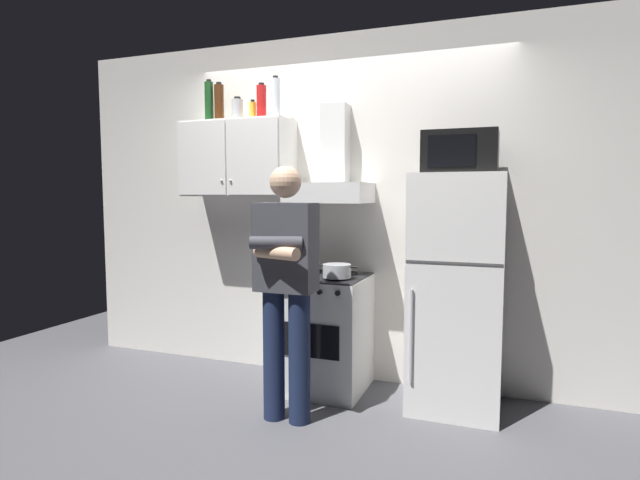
{
  "coord_description": "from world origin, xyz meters",
  "views": [
    {
      "loc": [
        1.22,
        -3.29,
        1.46
      ],
      "look_at": [
        0.0,
        0.0,
        1.15
      ],
      "focal_mm": 28.72,
      "sensor_mm": 36.0,
      "label": 1
    }
  ],
  "objects_px": {
    "cooking_pot": "(337,271)",
    "bottle_wine_green": "(209,102)",
    "stove_oven": "(325,332)",
    "microwave": "(460,153)",
    "bottle_vodka_clear": "(276,98)",
    "range_hood": "(331,177)",
    "bottle_canister_steel": "(238,110)",
    "bottle_rum_dark": "(219,103)",
    "bottle_spice_jar": "(253,111)",
    "refrigerator": "(457,292)",
    "bottle_soda_red": "(261,102)",
    "upper_cabinet": "(237,159)",
    "person_standing": "(286,283)"
  },
  "relations": [
    {
      "from": "bottle_soda_red",
      "to": "bottle_vodka_clear",
      "type": "relative_size",
      "value": 0.85
    },
    {
      "from": "upper_cabinet",
      "to": "bottle_rum_dark",
      "type": "height_order",
      "value": "bottle_rum_dark"
    },
    {
      "from": "microwave",
      "to": "bottle_vodka_clear",
      "type": "xyz_separation_m",
      "value": [
        -1.41,
        0.12,
        0.47
      ]
    },
    {
      "from": "range_hood",
      "to": "bottle_wine_green",
      "type": "bearing_deg",
      "value": -179.82
    },
    {
      "from": "range_hood",
      "to": "bottle_vodka_clear",
      "type": "distance_m",
      "value": 0.77
    },
    {
      "from": "microwave",
      "to": "bottle_spice_jar",
      "type": "distance_m",
      "value": 1.66
    },
    {
      "from": "refrigerator",
      "to": "bottle_soda_red",
      "type": "distance_m",
      "value": 2.06
    },
    {
      "from": "bottle_spice_jar",
      "to": "bottle_canister_steel",
      "type": "bearing_deg",
      "value": -174.91
    },
    {
      "from": "bottle_vodka_clear",
      "to": "bottle_wine_green",
      "type": "bearing_deg",
      "value": -178.04
    },
    {
      "from": "bottle_canister_steel",
      "to": "bottle_wine_green",
      "type": "relative_size",
      "value": 0.55
    },
    {
      "from": "bottle_wine_green",
      "to": "bottle_canister_steel",
      "type": "bearing_deg",
      "value": 0.81
    },
    {
      "from": "stove_oven",
      "to": "bottle_wine_green",
      "type": "bearing_deg",
      "value": 173.31
    },
    {
      "from": "cooking_pot",
      "to": "bottle_spice_jar",
      "type": "height_order",
      "value": "bottle_spice_jar"
    },
    {
      "from": "stove_oven",
      "to": "microwave",
      "type": "bearing_deg",
      "value": 1.15
    },
    {
      "from": "bottle_spice_jar",
      "to": "cooking_pot",
      "type": "bearing_deg",
      "value": -18.0
    },
    {
      "from": "bottle_canister_steel",
      "to": "bottle_wine_green",
      "type": "height_order",
      "value": "bottle_wine_green"
    },
    {
      "from": "microwave",
      "to": "bottle_canister_steel",
      "type": "xyz_separation_m",
      "value": [
        -1.74,
        0.11,
        0.4
      ]
    },
    {
      "from": "cooking_pot",
      "to": "bottle_canister_steel",
      "type": "bearing_deg",
      "value": 165.06
    },
    {
      "from": "refrigerator",
      "to": "bottle_wine_green",
      "type": "height_order",
      "value": "bottle_wine_green"
    },
    {
      "from": "upper_cabinet",
      "to": "bottle_vodka_clear",
      "type": "bearing_deg",
      "value": 3.09
    },
    {
      "from": "cooking_pot",
      "to": "bottle_vodka_clear",
      "type": "bearing_deg",
      "value": 156.18
    },
    {
      "from": "cooking_pot",
      "to": "bottle_rum_dark",
      "type": "height_order",
      "value": "bottle_rum_dark"
    },
    {
      "from": "cooking_pot",
      "to": "bottle_rum_dark",
      "type": "relative_size",
      "value": 0.97
    },
    {
      "from": "stove_oven",
      "to": "bottle_canister_steel",
      "type": "height_order",
      "value": "bottle_canister_steel"
    },
    {
      "from": "bottle_wine_green",
      "to": "bottle_vodka_clear",
      "type": "distance_m",
      "value": 0.59
    },
    {
      "from": "bottle_canister_steel",
      "to": "person_standing",
      "type": "bearing_deg",
      "value": -44.62
    },
    {
      "from": "stove_oven",
      "to": "range_hood",
      "type": "xyz_separation_m",
      "value": [
        0.0,
        0.13,
        1.16
      ]
    },
    {
      "from": "upper_cabinet",
      "to": "bottle_canister_steel",
      "type": "bearing_deg",
      "value": 12.15
    },
    {
      "from": "cooking_pot",
      "to": "bottle_canister_steel",
      "type": "height_order",
      "value": "bottle_canister_steel"
    },
    {
      "from": "refrigerator",
      "to": "bottle_rum_dark",
      "type": "relative_size",
      "value": 5.12
    },
    {
      "from": "bottle_soda_red",
      "to": "bottle_vodka_clear",
      "type": "xyz_separation_m",
      "value": [
        0.11,
        0.03,
        0.03
      ]
    },
    {
      "from": "bottle_rum_dark",
      "to": "upper_cabinet",
      "type": "bearing_deg",
      "value": 1.17
    },
    {
      "from": "bottle_wine_green",
      "to": "bottle_rum_dark",
      "type": "bearing_deg",
      "value": -0.72
    },
    {
      "from": "person_standing",
      "to": "bottle_canister_steel",
      "type": "relative_size",
      "value": 8.73
    },
    {
      "from": "person_standing",
      "to": "bottle_spice_jar",
      "type": "bearing_deg",
      "value": 129.47
    },
    {
      "from": "bottle_canister_steel",
      "to": "bottle_rum_dark",
      "type": "relative_size",
      "value": 0.6
    },
    {
      "from": "range_hood",
      "to": "bottle_canister_steel",
      "type": "bearing_deg",
      "value": 179.97
    },
    {
      "from": "stove_oven",
      "to": "microwave",
      "type": "xyz_separation_m",
      "value": [
        0.95,
        0.02,
        1.31
      ]
    },
    {
      "from": "stove_oven",
      "to": "cooking_pot",
      "type": "xyz_separation_m",
      "value": [
        0.13,
        -0.12,
        0.49
      ]
    },
    {
      "from": "bottle_soda_red",
      "to": "bottle_vodka_clear",
      "type": "bearing_deg",
      "value": 16.09
    },
    {
      "from": "bottle_soda_red",
      "to": "bottle_canister_steel",
      "type": "xyz_separation_m",
      "value": [
        -0.22,
        0.01,
        -0.04
      ]
    },
    {
      "from": "cooking_pot",
      "to": "bottle_wine_green",
      "type": "bearing_deg",
      "value": 168.41
    },
    {
      "from": "refrigerator",
      "to": "person_standing",
      "type": "height_order",
      "value": "person_standing"
    },
    {
      "from": "bottle_wine_green",
      "to": "refrigerator",
      "type": "bearing_deg",
      "value": -3.5
    },
    {
      "from": "stove_oven",
      "to": "bottle_wine_green",
      "type": "relative_size",
      "value": 2.56
    },
    {
      "from": "stove_oven",
      "to": "bottle_rum_dark",
      "type": "relative_size",
      "value": 2.8
    },
    {
      "from": "range_hood",
      "to": "person_standing",
      "type": "bearing_deg",
      "value": -93.91
    },
    {
      "from": "range_hood",
      "to": "bottle_soda_red",
      "type": "height_order",
      "value": "bottle_soda_red"
    },
    {
      "from": "upper_cabinet",
      "to": "microwave",
      "type": "height_order",
      "value": "upper_cabinet"
    },
    {
      "from": "refrigerator",
      "to": "range_hood",
      "type": "bearing_deg",
      "value": 172.45
    }
  ]
}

